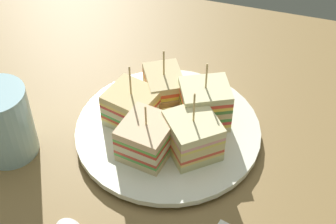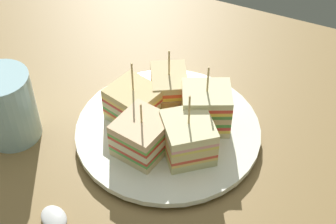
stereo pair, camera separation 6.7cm
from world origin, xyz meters
TOP-DOWN VIEW (x-y plane):
  - ground_plane at (0.00, 0.00)cm, footprint 114.03×70.64cm
  - plate at (0.00, 0.00)cm, footprint 25.15×25.15cm
  - sandwich_wedge_0 at (-4.11, 2.89)cm, footprint 8.64×8.71cm
  - sandwich_wedge_1 at (-4.24, -2.72)cm, footprint 8.08×7.60cm
  - sandwich_wedge_2 at (1.97, -4.63)cm, footprint 7.34×7.94cm
  - sandwich_wedge_3 at (5.03, -0.28)cm, footprint 7.68×7.24cm
  - sandwich_wedge_4 at (1.32, 4.85)cm, footprint 7.02×7.35cm
  - chip_pile at (0.31, -0.47)cm, footprint 5.68×5.79cm
  - drinking_glass at (19.43, 8.48)cm, footprint 7.51×7.51cm

SIDE VIEW (x-z plane):
  - ground_plane at x=0.00cm, z-range -1.80..0.00cm
  - plate at x=0.00cm, z-range 0.16..1.68cm
  - chip_pile at x=0.31cm, z-range 1.47..3.84cm
  - sandwich_wedge_4 at x=1.32cm, z-range 0.01..8.06cm
  - sandwich_wedge_3 at x=5.03cm, z-range -0.71..8.78cm
  - sandwich_wedge_2 at x=1.97cm, z-range -0.49..8.73cm
  - sandwich_wedge_0 at x=-4.11cm, z-range -0.71..9.12cm
  - drinking_glass at x=19.43cm, z-range -0.74..9.38cm
  - sandwich_wedge_1 at x=-4.24cm, z-range -0.45..9.57cm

